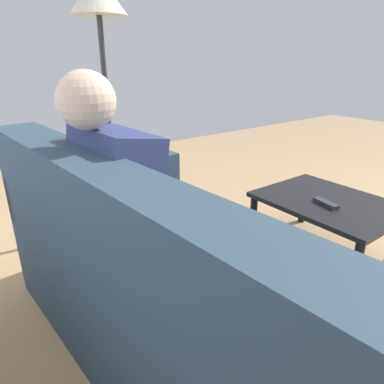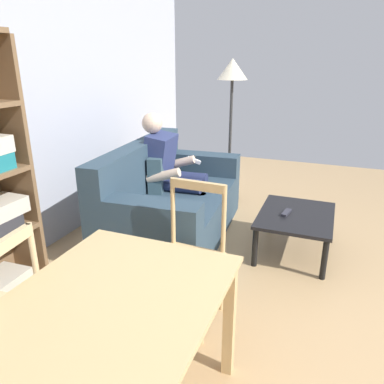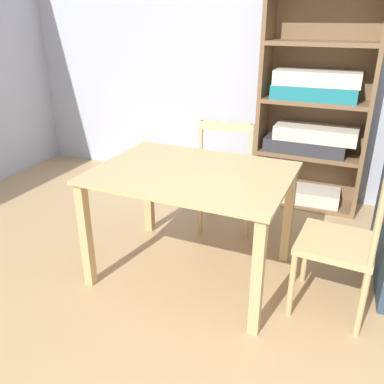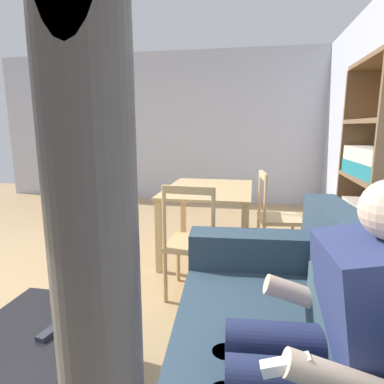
% 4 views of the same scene
% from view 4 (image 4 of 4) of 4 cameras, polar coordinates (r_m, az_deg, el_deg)
% --- Properties ---
extents(ground_plane, '(9.16, 9.16, 0.00)m').
position_cam_4_polar(ground_plane, '(3.39, -24.11, -13.87)').
color(ground_plane, tan).
extents(wall_side, '(0.12, 6.19, 2.72)m').
position_cam_4_polar(wall_side, '(6.35, -6.34, 10.97)').
color(wall_side, '#ABB0BE').
rests_on(wall_side, ground_plane).
extents(couch, '(1.90, 1.11, 0.94)m').
position_cam_4_polar(couch, '(1.73, 16.99, -26.49)').
color(couch, '#2D4251').
rests_on(couch, ground_plane).
extents(person_lounging, '(0.62, 0.86, 1.22)m').
position_cam_4_polar(person_lounging, '(1.41, 21.53, -22.04)').
color(person_lounging, navy).
rests_on(person_lounging, ground_plane).
extents(coffee_table, '(0.84, 0.65, 0.39)m').
position_cam_4_polar(coffee_table, '(1.94, -25.82, -22.59)').
color(coffee_table, black).
rests_on(coffee_table, ground_plane).
extents(tv_remote, '(0.18, 0.08, 0.02)m').
position_cam_4_polar(tv_remote, '(1.89, -23.12, -21.22)').
color(tv_remote, '#2D2D38').
rests_on(tv_remote, coffee_table).
extents(bookshelf, '(0.94, 0.36, 1.92)m').
position_cam_4_polar(bookshelf, '(3.13, 29.24, -0.25)').
color(bookshelf, brown).
rests_on(bookshelf, ground_plane).
extents(dining_table, '(1.21, 0.90, 0.74)m').
position_cam_4_polar(dining_table, '(3.54, 2.95, -1.09)').
color(dining_table, tan).
rests_on(dining_table, ground_plane).
extents(dining_chair_near_wall, '(0.47, 0.47, 0.93)m').
position_cam_4_polar(dining_chair_near_wall, '(3.56, 14.52, -4.34)').
color(dining_chair_near_wall, '#D1B27F').
rests_on(dining_chair_near_wall, ground_plane).
extents(dining_chair_facing_couch, '(0.44, 0.44, 0.96)m').
position_cam_4_polar(dining_chair_facing_couch, '(2.69, 0.17, -8.93)').
color(dining_chair_facing_couch, tan).
rests_on(dining_chair_facing_couch, ground_plane).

